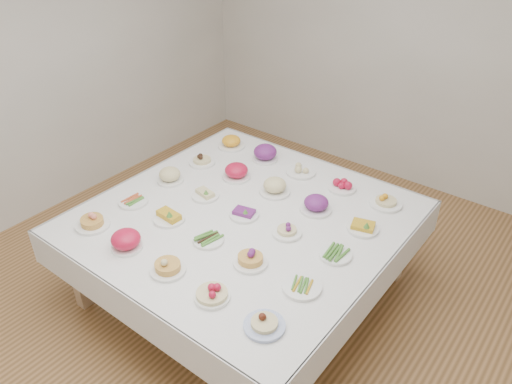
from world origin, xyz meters
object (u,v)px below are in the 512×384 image
Objects in this scene: display_table at (244,223)px; dish_0 at (92,219)px; dish_12 at (244,212)px; dish_24 at (386,199)px.

dish_0 is at bearing -135.03° from display_table.
dish_24 is at bearing 45.56° from dish_12.
dish_0 reaches higher than dish_12.
display_table is at bearing 44.97° from dish_0.
dish_24 reaches higher than display_table.
dish_0 is at bearing -135.49° from dish_12.
display_table is 1.09m from dish_0.
dish_0 is 1.09m from dish_12.
dish_24 is at bearing 45.03° from dish_0.
dish_24 is (1.54, 1.54, -0.01)m from dish_0.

